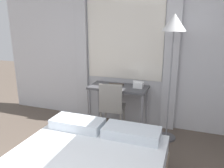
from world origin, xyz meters
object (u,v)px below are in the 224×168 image
Objects in this scene: desk_chair at (112,105)px; book at (116,85)px; desk at (118,91)px; telephone at (138,85)px; standing_lamp at (174,35)px.

book is (-0.02, 0.26, 0.28)m from desk_chair.
book is at bearing 151.87° from desk.
desk is at bearing -172.33° from telephone.
desk is 5.59× the size of telephone.
desk_chair is 0.45× the size of standing_lamp.
standing_lamp is at bearing -7.55° from desk.
standing_lamp is at bearing -1.21° from desk_chair.
standing_lamp is at bearing -9.18° from book.
telephone is 0.41m from book.
desk_chair is at bearing -101.24° from desk.
desk is 3.64× the size of book.
telephone is at bearing 163.04° from standing_lamp.
standing_lamp reaches higher than telephone.
desk is at bearing 172.45° from standing_lamp.
standing_lamp is at bearing -16.96° from telephone.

